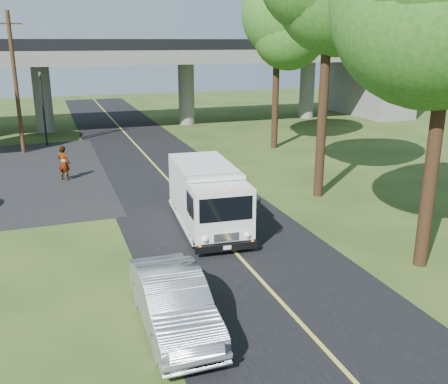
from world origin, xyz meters
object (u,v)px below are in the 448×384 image
pedestrian (64,163)px  traffic_signal (43,100)px  tree_right_far (282,23)px  utility_pole (16,83)px  step_van (207,195)px  silver_sedan (174,302)px

pedestrian → traffic_signal: bearing=-52.1°
traffic_signal → tree_right_far: (15.21, -6.16, 5.10)m
utility_pole → pedestrian: 9.09m
traffic_signal → pedestrian: bearing=-85.5°
traffic_signal → pedestrian: size_ratio=2.77×
traffic_signal → step_van: bearing=-73.2°
tree_right_far → step_van: (-9.36, -13.15, -6.94)m
utility_pole → silver_sedan: utility_pole is taller
tree_right_far → pedestrian: size_ratio=5.85×
silver_sedan → pedestrian: size_ratio=2.45×
utility_pole → silver_sedan: bearing=-79.8°
traffic_signal → tree_right_far: tree_right_far is taller
tree_right_far → step_van: tree_right_far is taller
silver_sedan → utility_pole: bearing=100.5°
utility_pole → tree_right_far: tree_right_far is taller
traffic_signal → utility_pole: (-1.50, -2.00, 1.40)m
silver_sedan → pedestrian: (-2.01, 15.99, 0.18)m
traffic_signal → tree_right_far: 17.18m
traffic_signal → tree_right_far: bearing=-22.1°
step_van → silver_sedan: bearing=-110.0°
traffic_signal → utility_pole: size_ratio=0.58×
step_van → silver_sedan: 7.37m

